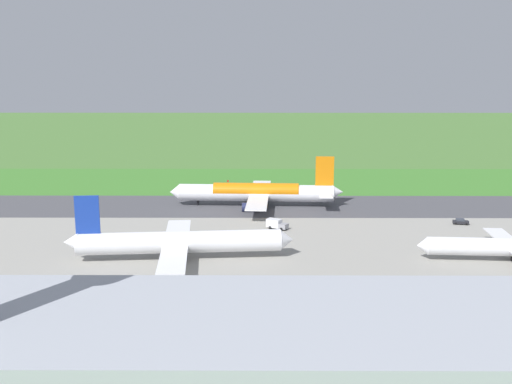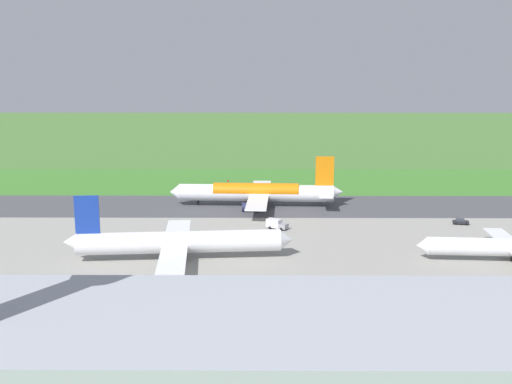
{
  "view_description": "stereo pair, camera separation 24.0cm",
  "coord_description": "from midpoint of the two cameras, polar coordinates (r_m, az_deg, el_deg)",
  "views": [
    {
      "loc": [
        4.15,
        182.25,
        42.21
      ],
      "look_at": [
        5.02,
        0.0,
        4.5
      ],
      "focal_mm": 42.08,
      "sensor_mm": 36.0,
      "label": 1
    },
    {
      "loc": [
        3.91,
        182.25,
        42.21
      ],
      "look_at": [
        5.02,
        0.0,
        4.5
      ],
      "focal_mm": 42.08,
      "sensor_mm": 36.0,
      "label": 2
    }
  ],
  "objects": [
    {
      "name": "ground_plane",
      "position": [
        187.12,
        1.5,
        -1.35
      ],
      "size": [
        800.0,
        800.0,
        0.0
      ],
      "primitive_type": "plane",
      "color": "#477233"
    },
    {
      "name": "runway_asphalt",
      "position": [
        187.11,
        1.5,
        -1.34
      ],
      "size": [
        600.0,
        30.49,
        0.06
      ],
      "primitive_type": "cube",
      "color": "#47474C",
      "rests_on": "ground"
    },
    {
      "name": "apron_concrete",
      "position": [
        139.98,
        1.92,
        -5.86
      ],
      "size": [
        440.0,
        110.0,
        0.05
      ],
      "primitive_type": "cube",
      "color": "gray",
      "rests_on": "ground"
    },
    {
      "name": "grass_verge_foreground",
      "position": [
        216.92,
        1.33,
        0.47
      ],
      "size": [
        600.0,
        80.0,
        0.04
      ],
      "primitive_type": "cube",
      "color": "#3C782B",
      "rests_on": "ground"
    },
    {
      "name": "airliner_main",
      "position": [
        186.13,
        0.08,
        -0.05
      ],
      "size": [
        54.11,
        44.24,
        15.88
      ],
      "color": "white",
      "rests_on": "ground"
    },
    {
      "name": "airliner_parked_mid",
      "position": [
        135.86,
        -7.43,
        -4.71
      ],
      "size": [
        51.33,
        42.04,
        14.98
      ],
      "color": "white",
      "rests_on": "ground"
    },
    {
      "name": "terminal_building",
      "position": [
        73.74,
        12.52,
        -16.5
      ],
      "size": [
        133.93,
        26.0,
        36.6
      ],
      "color": "#9EA3AD",
      "rests_on": "ground"
    },
    {
      "name": "service_truck_baggage",
      "position": [
        160.43,
        1.91,
        -3.05
      ],
      "size": [
        6.13,
        4.9,
        2.65
      ],
      "color": "gray",
      "rests_on": "ground"
    },
    {
      "name": "service_car_followme",
      "position": [
        174.41,
        18.83,
        -2.67
      ],
      "size": [
        4.45,
        2.52,
        1.62
      ],
      "color": "black",
      "rests_on": "ground"
    },
    {
      "name": "no_stopping_sign",
      "position": [
        215.12,
        -2.72,
        0.82
      ],
      "size": [
        0.6,
        0.1,
        2.88
      ],
      "color": "slate",
      "rests_on": "ground"
    },
    {
      "name": "traffic_cone_orange",
      "position": [
        220.85,
        -3.94,
        0.72
      ],
      "size": [
        0.4,
        0.4,
        0.55
      ],
      "primitive_type": "cone",
      "color": "orange",
      "rests_on": "ground"
    }
  ]
}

